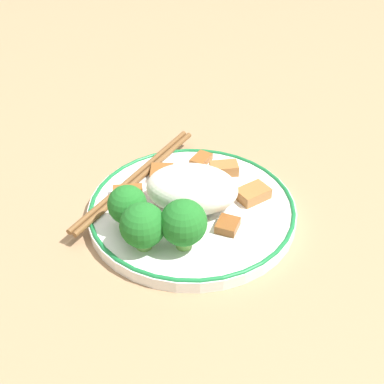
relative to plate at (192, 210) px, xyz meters
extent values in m
plane|color=#9E7A56|center=(0.00, 0.00, -0.01)|extent=(3.00, 3.00, 0.00)
cylinder|color=white|center=(0.00, 0.00, 0.00)|extent=(0.23, 0.23, 0.01)
torus|color=#197238|center=(0.00, 0.00, 0.01)|extent=(0.23, 0.23, 0.00)
ellipsoid|color=white|center=(0.00, 0.00, 0.03)|extent=(0.10, 0.07, 0.05)
cylinder|color=#72AD4C|center=(0.06, 0.04, 0.01)|extent=(0.01, 0.01, 0.01)
sphere|color=#1E6B23|center=(0.06, 0.04, 0.04)|extent=(0.04, 0.04, 0.04)
cylinder|color=#72AD4C|center=(0.04, 0.07, 0.01)|extent=(0.02, 0.02, 0.01)
sphere|color=#1E6B23|center=(0.04, 0.07, 0.03)|extent=(0.05, 0.05, 0.05)
cylinder|color=#72AD4C|center=(0.00, 0.07, 0.01)|extent=(0.02, 0.02, 0.01)
sphere|color=#1E6B23|center=(0.00, 0.07, 0.04)|extent=(0.05, 0.05, 0.05)
cube|color=brown|center=(0.04, -0.05, 0.01)|extent=(0.03, 0.03, 0.01)
cube|color=#9E6633|center=(-0.07, -0.02, 0.01)|extent=(0.04, 0.04, 0.01)
cube|color=#9E6633|center=(-0.03, -0.07, 0.01)|extent=(0.04, 0.03, 0.01)
cube|color=#9E6633|center=(-0.03, -0.02, 0.01)|extent=(0.04, 0.03, 0.01)
cube|color=brown|center=(0.07, -0.01, 0.01)|extent=(0.04, 0.03, 0.01)
cube|color=brown|center=(0.03, -0.01, 0.01)|extent=(0.03, 0.03, 0.01)
cube|color=brown|center=(-0.04, 0.03, 0.01)|extent=(0.03, 0.03, 0.01)
cube|color=brown|center=(0.00, -0.09, 0.01)|extent=(0.03, 0.03, 0.01)
cylinder|color=brown|center=(0.08, -0.04, 0.01)|extent=(0.10, 0.21, 0.01)
cylinder|color=brown|center=(0.07, -0.04, 0.01)|extent=(0.10, 0.21, 0.01)
camera|label=1|loc=(-0.06, 0.46, 0.38)|focal=50.00mm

